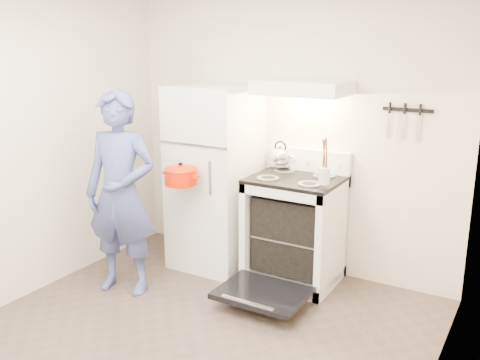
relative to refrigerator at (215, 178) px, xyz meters
The scene contains 15 objects.
floor 1.78m from the refrigerator, 68.20° to the right, with size 3.60×3.60×0.00m, color #4C3D35.
back_wall 0.79m from the refrigerator, 31.11° to the left, with size 3.20×0.02×2.50m, color beige.
refrigerator is the anchor object (origin of this frame).
stove_body 0.90m from the refrigerator, ahead, with size 0.76×0.65×0.92m, color white.
cooktop 0.81m from the refrigerator, ahead, with size 0.76×0.65×0.03m, color black.
backsplash 0.89m from the refrigerator, 20.94° to the left, with size 0.76×0.07×0.20m, color white.
oven_door 1.23m from the refrigerator, 35.13° to the right, with size 0.70×0.54×0.04m, color black.
oven_rack 0.91m from the refrigerator, ahead, with size 0.60×0.52×0.01m, color gray.
range_hood 1.19m from the refrigerator, ahead, with size 0.76×0.50×0.12m, color white.
knife_strip 1.81m from the refrigerator, 11.61° to the left, with size 0.40×0.02×0.03m, color black.
pizza_stone 0.94m from the refrigerator, ahead, with size 0.35×0.35×0.02m, color #966F4D.
tea_kettle 0.64m from the refrigerator, 22.90° to the left, with size 0.21×0.18×0.26m, color silver, non-canonical shape.
utensil_jar 1.16m from the refrigerator, ahead, with size 0.09×0.09×0.13m, color silver.
person 0.95m from the refrigerator, 113.04° to the right, with size 0.63×0.41×1.71m, color #384A7B.
dutch_oven 0.52m from the refrigerator, 92.65° to the right, with size 0.35×0.28×0.23m, color red, non-canonical shape.
Camera 1 is at (2.05, -2.59, 2.10)m, focal length 40.00 mm.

